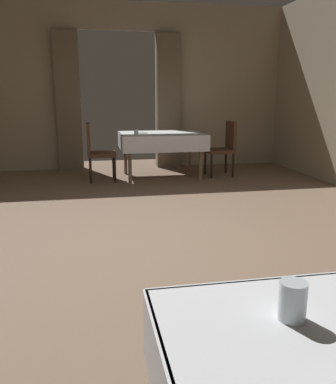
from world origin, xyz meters
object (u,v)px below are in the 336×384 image
Objects in this scene: dining_table_mid at (162,138)px; plate_mid_b at (142,133)px; glass_near_c at (293,301)px; chair_mid_right at (224,146)px; glass_mid_a at (136,132)px; chair_mid_left at (96,149)px.

plate_mid_b is at bearing 178.18° from dining_table_mid.
glass_near_c is at bearing -96.19° from dining_table_mid.
glass_near_c is at bearing -92.88° from plate_mid_b.
chair_mid_right is 8.42× the size of glass_near_c.
glass_near_c reaches higher than dining_table_mid.
chair_mid_left is at bearing 160.87° from glass_mid_a.
chair_mid_right is at bearing 1.43° from chair_mid_left.
glass_near_c reaches higher than glass_mid_a.
chair_mid_right reaches higher than dining_table_mid.
chair_mid_left reaches higher than glass_mid_a.
dining_table_mid is 0.57m from glass_mid_a.
chair_mid_right is 5.91m from glass_near_c.
dining_table_mid is at bearing -1.82° from plate_mid_b.
chair_mid_right is 10.17× the size of glass_mid_a.
chair_mid_left is 10.17× the size of glass_mid_a.
glass_mid_a is at bearing 88.27° from glass_near_c.
dining_table_mid is at bearing 34.60° from glass_mid_a.
glass_near_c is at bearing -106.68° from chair_mid_right.
plate_mid_b is at bearing 87.12° from glass_near_c.
glass_mid_a is at bearing -145.40° from dining_table_mid.
glass_near_c is (-1.69, -5.65, 0.29)m from chair_mid_right.
glass_mid_a is at bearing -19.13° from chair_mid_left.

